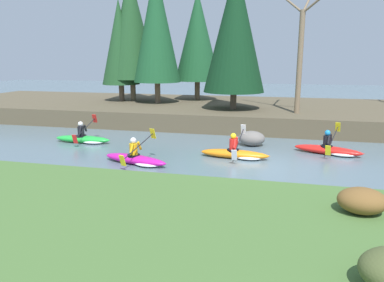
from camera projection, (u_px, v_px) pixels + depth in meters
The scene contains 15 objects.
ground_plane at pixel (251, 166), 13.67m from camera, with size 90.00×90.00×0.00m, color slate.
riverbank_near at pixel (217, 260), 6.79m from camera, with size 44.00×7.79×0.58m.
riverbank_far at pixel (266, 113), 23.45m from camera, with size 44.00×10.35×0.98m.
conifer_tree_far_left at pixel (120, 43), 24.87m from camera, with size 2.51×2.51×6.66m.
conifer_tree_left at pixel (131, 26), 24.95m from camera, with size 3.39×3.39×8.50m.
conifer_tree_mid_left at pixel (156, 25), 23.46m from camera, with size 3.01×3.01×8.47m.
conifer_tree_centre at pixel (197, 36), 25.43m from camera, with size 3.11×3.11×7.36m.
conifer_tree_mid_right at pixel (235, 29), 20.70m from camera, with size 3.46×3.46×7.96m.
bare_tree_upstream at pixel (301, 50), 19.35m from camera, with size 3.86×3.81×7.03m.
shrub_clump_third at pixel (362, 201), 8.09m from camera, with size 1.04×0.86×0.56m.
kayaker_lead at pixel (331, 150), 15.30m from camera, with size 2.77×2.03×1.20m.
kayaker_middle at pixel (237, 153), 14.71m from camera, with size 2.79×2.07×1.20m.
kayaker_trailing at pixel (137, 159), 13.90m from camera, with size 2.78×2.05×1.20m.
kayaker_far_back at pixel (85, 139), 17.39m from camera, with size 2.77×2.06×1.20m.
boulder_midstream at pixel (252, 138), 16.81m from camera, with size 1.18×0.93×0.67m.
Camera 1 is at (1.04, -13.27, 3.89)m, focal length 35.00 mm.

